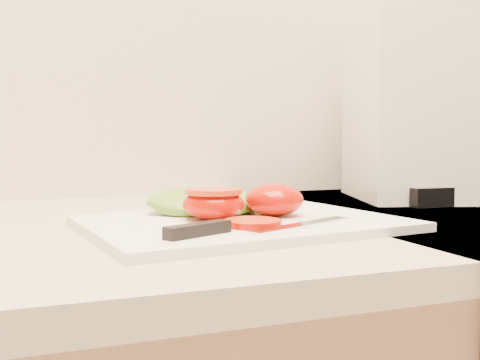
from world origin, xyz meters
name	(u,v)px	position (x,y,z in m)	size (l,w,h in m)	color
cutting_board	(243,223)	(0.05, 1.59, 0.94)	(0.35, 0.25, 0.01)	white
tomato_half_dome	(274,200)	(0.09, 1.60, 0.96)	(0.07, 0.07, 0.04)	#B91000
tomato_half_cut	(214,203)	(0.02, 1.60, 0.96)	(0.07, 0.07, 0.04)	#B91000
tomato_slice_0	(252,223)	(0.04, 1.54, 0.94)	(0.06, 0.06, 0.01)	#DE4E1E
lettuce_leaf_0	(205,202)	(0.02, 1.66, 0.95)	(0.15, 0.10, 0.03)	#609928
lettuce_leaf_1	(234,202)	(0.07, 1.67, 0.95)	(0.10, 0.07, 0.02)	#609928
knife	(242,228)	(0.02, 1.51, 0.94)	(0.23, 0.08, 0.01)	silver
appliance	(415,114)	(0.45, 1.79, 1.08)	(0.20, 0.25, 0.30)	white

